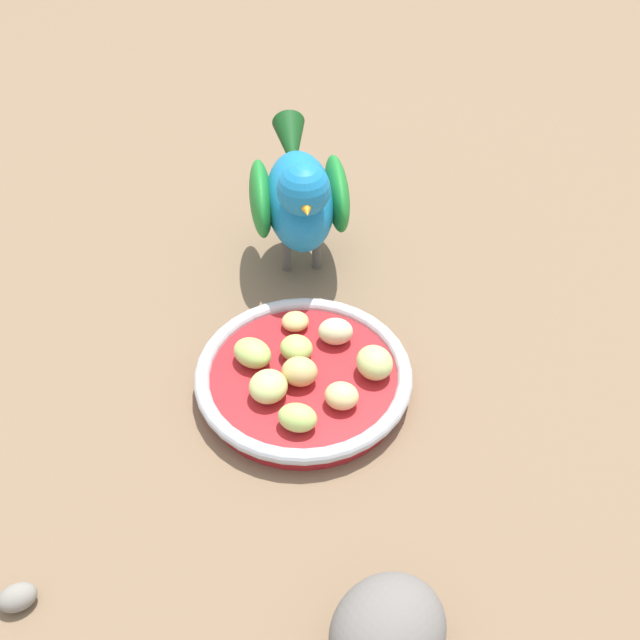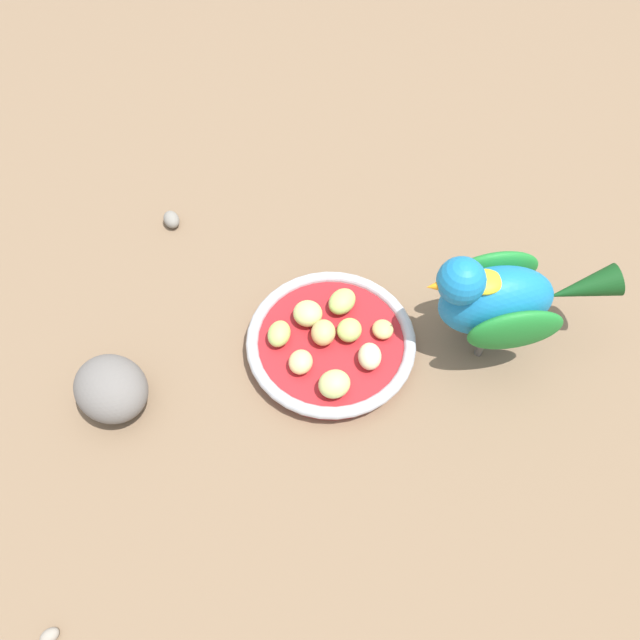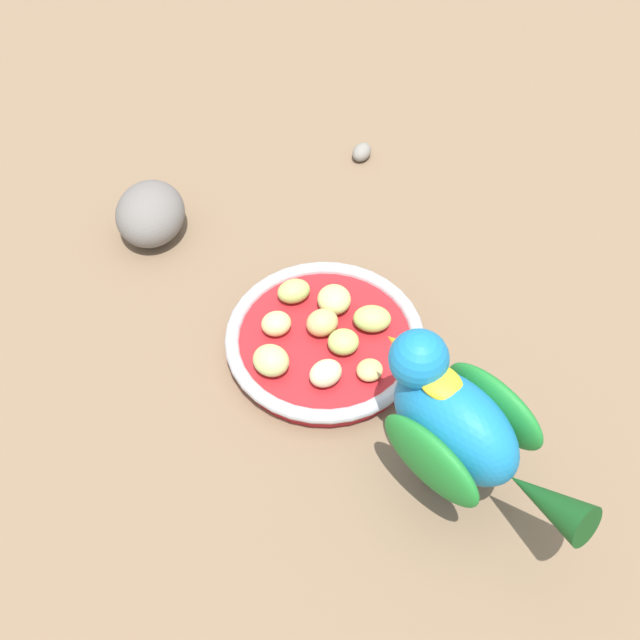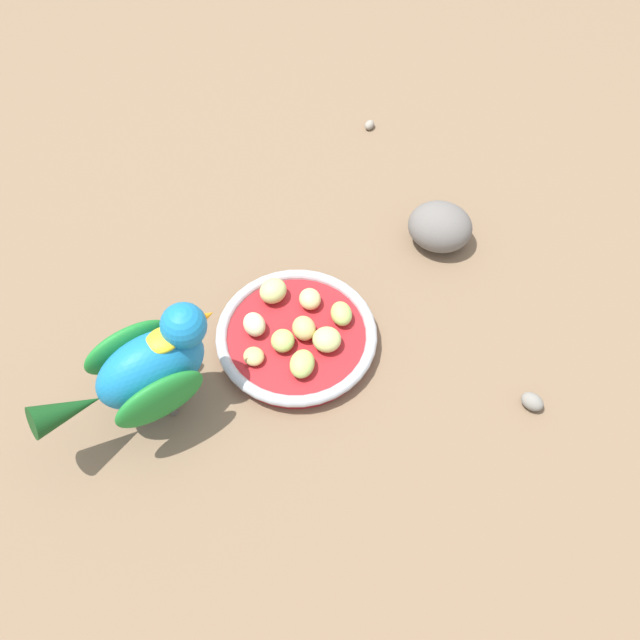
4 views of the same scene
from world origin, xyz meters
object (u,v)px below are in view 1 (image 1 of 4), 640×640
(parrot, at_px, (299,194))
(pebble_1, at_px, (17,597))
(apple_piece_7, at_px, (342,396))
(feeding_bowl, at_px, (305,380))
(apple_piece_5, at_px, (252,353))
(apple_piece_1, at_px, (300,372))
(rock_large, at_px, (388,632))
(apple_piece_0, at_px, (296,348))
(apple_piece_2, at_px, (268,386))
(apple_piece_6, at_px, (336,331))
(apple_piece_8, at_px, (295,321))
(apple_piece_3, at_px, (374,363))
(apple_piece_4, at_px, (297,418))

(parrot, height_order, pebble_1, parrot)
(apple_piece_7, bearing_deg, feeding_bowl, 20.49)
(apple_piece_5, height_order, parrot, parrot)
(apple_piece_5, distance_m, apple_piece_7, 0.09)
(apple_piece_1, xyz_separation_m, rock_large, (-0.23, 0.04, -0.00))
(pebble_1, bearing_deg, feeding_bowl, -68.82)
(apple_piece_0, height_order, apple_piece_2, apple_piece_2)
(feeding_bowl, distance_m, apple_piece_7, 0.05)
(feeding_bowl, xyz_separation_m, apple_piece_5, (0.03, 0.04, 0.02))
(apple_piece_2, relative_size, apple_piece_6, 1.06)
(apple_piece_6, relative_size, apple_piece_8, 1.25)
(apple_piece_3, bearing_deg, apple_piece_2, 82.10)
(apple_piece_0, bearing_deg, pebble_1, 115.34)
(apple_piece_7, distance_m, rock_large, 0.20)
(apple_piece_0, relative_size, parrot, 0.14)
(apple_piece_6, bearing_deg, feeding_bowl, 123.18)
(apple_piece_8, bearing_deg, apple_piece_3, -153.50)
(feeding_bowl, height_order, rock_large, rock_large)
(apple_piece_0, xyz_separation_m, rock_large, (-0.26, 0.04, -0.00))
(feeding_bowl, height_order, apple_piece_1, apple_piece_1)
(apple_piece_2, height_order, apple_piece_4, apple_piece_2)
(apple_piece_5, height_order, apple_piece_6, apple_piece_6)
(apple_piece_0, bearing_deg, parrot, -24.20)
(apple_piece_1, bearing_deg, apple_piece_0, -17.34)
(apple_piece_3, bearing_deg, apple_piece_6, 15.64)
(apple_piece_1, xyz_separation_m, pebble_1, (-0.10, 0.25, -0.02))
(apple_piece_1, relative_size, apple_piece_6, 0.99)
(apple_piece_7, relative_size, rock_large, 0.35)
(feeding_bowl, height_order, apple_piece_2, apple_piece_2)
(parrot, xyz_separation_m, rock_large, (-0.40, 0.11, -0.06))
(apple_piece_6, distance_m, parrot, 0.15)
(rock_large, height_order, pebble_1, rock_large)
(apple_piece_4, bearing_deg, feeding_bowl, -28.88)
(apple_piece_1, distance_m, apple_piece_6, 0.06)
(apple_piece_8, height_order, pebble_1, apple_piece_8)
(feeding_bowl, height_order, parrot, parrot)
(apple_piece_1, height_order, apple_piece_2, same)
(apple_piece_6, bearing_deg, apple_piece_7, 159.03)
(apple_piece_6, distance_m, apple_piece_7, 0.07)
(apple_piece_4, height_order, apple_piece_7, same)
(apple_piece_4, bearing_deg, parrot, -23.50)
(apple_piece_0, height_order, apple_piece_4, same)
(apple_piece_3, distance_m, apple_piece_6, 0.05)
(apple_piece_5, xyz_separation_m, apple_piece_8, (0.03, -0.05, -0.00))
(apple_piece_6, xyz_separation_m, apple_piece_7, (-0.07, 0.03, -0.00))
(apple_piece_1, bearing_deg, apple_piece_7, -149.84)
(apple_piece_4, relative_size, rock_large, 0.39)
(apple_piece_2, relative_size, apple_piece_5, 0.92)
(feeding_bowl, height_order, apple_piece_7, apple_piece_7)
(apple_piece_4, xyz_separation_m, parrot, (0.21, -0.09, 0.06))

